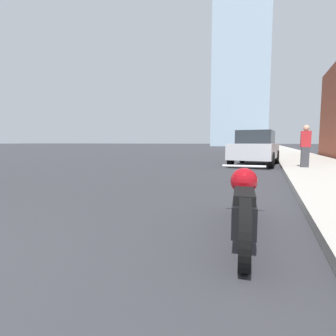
% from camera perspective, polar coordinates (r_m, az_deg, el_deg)
% --- Properties ---
extents(sidewalk, '(3.20, 240.00, 0.15)m').
position_cam_1_polar(sidewalk, '(40.01, 23.96, 3.64)').
color(sidewalk, '#B2ADA3').
rests_on(sidewalk, ground_plane).
extents(distant_tower, '(15.54, 15.54, 57.26)m').
position_cam_1_polar(distant_tower, '(87.25, 16.06, 23.80)').
color(distant_tower, '#9EB7CC').
rests_on(distant_tower, ground_plane).
extents(motorcycle, '(0.62, 2.43, 0.80)m').
position_cam_1_polar(motorcycle, '(3.34, 16.12, -7.21)').
color(motorcycle, black).
rests_on(motorcycle, ground_plane).
extents(parked_car_silver, '(2.30, 4.58, 1.69)m').
position_cam_1_polar(parked_car_silver, '(13.56, 18.51, 4.21)').
color(parked_car_silver, '#BCBCC1').
rests_on(parked_car_silver, ground_plane).
extents(parked_car_yellow, '(2.20, 4.21, 1.76)m').
position_cam_1_polar(parked_car_yellow, '(26.51, 19.36, 4.79)').
color(parked_car_yellow, gold).
rests_on(parked_car_yellow, ground_plane).
extents(parked_car_black, '(2.00, 4.08, 1.76)m').
position_cam_1_polar(parked_car_black, '(37.04, 19.57, 4.93)').
color(parked_car_black, black).
rests_on(parked_car_black, ground_plane).
extents(pedestrian, '(0.36, 0.23, 1.65)m').
position_cam_1_polar(pedestrian, '(11.62, 27.74, 4.31)').
color(pedestrian, '#38383D').
rests_on(pedestrian, sidewalk).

